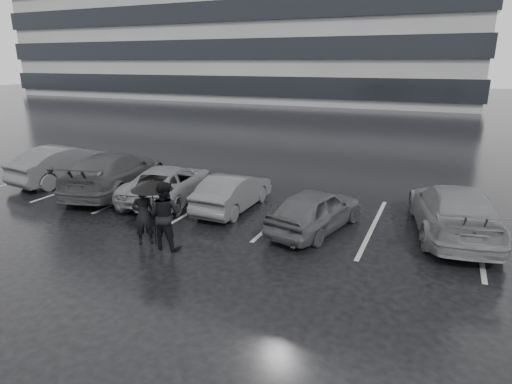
{
  "coord_description": "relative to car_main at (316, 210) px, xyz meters",
  "views": [
    {
      "loc": [
        4.99,
        -9.63,
        4.65
      ],
      "look_at": [
        0.29,
        1.0,
        1.1
      ],
      "focal_mm": 30.0,
      "sensor_mm": 36.0,
      "label": 1
    }
  ],
  "objects": [
    {
      "name": "umbrella",
      "position": [
        -3.57,
        -2.68,
        1.04
      ],
      "size": [
        1.07,
        1.07,
        1.82
      ],
      "color": "black",
      "rests_on": "ground"
    },
    {
      "name": "pedestrian_right",
      "position": [
        -3.2,
        -2.75,
        0.28
      ],
      "size": [
        0.9,
        0.71,
        1.8
      ],
      "primitive_type": "imported",
      "rotation": [
        0.0,
        0.0,
        3.17
      ],
      "color": "black",
      "rests_on": "ground"
    },
    {
      "name": "car_main",
      "position": [
        0.0,
        0.0,
        0.0
      ],
      "size": [
        2.24,
        3.87,
        1.24
      ],
      "primitive_type": "imported",
      "rotation": [
        0.0,
        0.0,
        2.91
      ],
      "color": "black",
      "rests_on": "ground"
    },
    {
      "name": "car_east",
      "position": [
        3.58,
        1.27,
        0.09
      ],
      "size": [
        2.82,
        5.13,
        1.41
      ],
      "primitive_type": "imported",
      "rotation": [
        0.0,
        0.0,
        3.32
      ],
      "color": "#4B4B4D",
      "rests_on": "ground"
    },
    {
      "name": "car_west_b",
      "position": [
        -5.47,
        0.68,
        -0.0
      ],
      "size": [
        2.81,
        4.72,
        1.23
      ],
      "primitive_type": "imported",
      "rotation": [
        0.0,
        0.0,
        3.32
      ],
      "color": "#4B4B4D",
      "rests_on": "ground"
    },
    {
      "name": "ground",
      "position": [
        -1.9,
        -1.55,
        -0.62
      ],
      "size": [
        160.0,
        160.0,
        0.0
      ],
      "primitive_type": "plane",
      "color": "black",
      "rests_on": "ground"
    },
    {
      "name": "car_west_a",
      "position": [
        -2.98,
        0.69,
        -0.03
      ],
      "size": [
        1.27,
        3.6,
        1.19
      ],
      "primitive_type": "imported",
      "rotation": [
        0.0,
        0.0,
        3.14
      ],
      "color": "#29292B",
      "rests_on": "ground"
    },
    {
      "name": "car_west_d",
      "position": [
        -10.71,
        1.1,
        0.11
      ],
      "size": [
        2.04,
        4.55,
        1.45
      ],
      "primitive_type": "imported",
      "rotation": [
        0.0,
        0.0,
        3.02
      ],
      "color": "#29292B",
      "rests_on": "ground"
    },
    {
      "name": "car_west_c",
      "position": [
        -7.86,
        0.7,
        0.13
      ],
      "size": [
        3.16,
        5.47,
        1.49
      ],
      "primitive_type": "imported",
      "rotation": [
        0.0,
        0.0,
        3.36
      ],
      "color": "black",
      "rests_on": "ground"
    },
    {
      "name": "stall_stripes",
      "position": [
        -2.7,
        0.95,
        -0.62
      ],
      "size": [
        19.72,
        5.0,
        0.0
      ],
      "color": "gray",
      "rests_on": "ground"
    },
    {
      "name": "pedestrian_left",
      "position": [
        -3.87,
        -2.75,
        0.18
      ],
      "size": [
        0.69,
        0.65,
        1.59
      ],
      "primitive_type": "imported",
      "rotation": [
        0.0,
        0.0,
        3.77
      ],
      "color": "black",
      "rests_on": "ground"
    }
  ]
}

